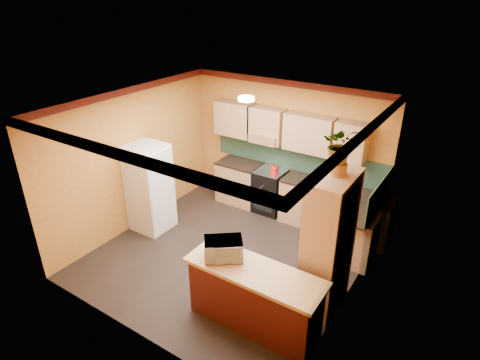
# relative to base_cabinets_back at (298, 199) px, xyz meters

# --- Properties ---
(room_shell) EXTENTS (4.24, 4.24, 2.72)m
(room_shell) POSITION_rel_base_cabinets_back_xyz_m (-0.45, -1.52, 1.65)
(room_shell) COLOR black
(room_shell) RESTS_ON ground
(base_cabinets_back) EXTENTS (3.65, 0.60, 0.88)m
(base_cabinets_back) POSITION_rel_base_cabinets_back_xyz_m (0.00, 0.00, 0.00)
(base_cabinets_back) COLOR tan
(base_cabinets_back) RESTS_ON ground
(countertop_back) EXTENTS (3.65, 0.62, 0.04)m
(countertop_back) POSITION_rel_base_cabinets_back_xyz_m (0.00, -0.00, 0.46)
(countertop_back) COLOR black
(countertop_back) RESTS_ON base_cabinets_back
(stove) EXTENTS (0.58, 0.58, 0.91)m
(stove) POSITION_rel_base_cabinets_back_xyz_m (-0.62, -0.00, 0.02)
(stove) COLOR black
(stove) RESTS_ON ground
(kettle) EXTENTS (0.18, 0.18, 0.18)m
(kettle) POSITION_rel_base_cabinets_back_xyz_m (-0.53, -0.05, 0.56)
(kettle) COLOR #BA0C0E
(kettle) RESTS_ON stove
(sink) EXTENTS (0.48, 0.40, 0.03)m
(sink) POSITION_rel_base_cabinets_back_xyz_m (0.78, 0.00, 0.50)
(sink) COLOR silver
(sink) RESTS_ON countertop_back
(base_cabinets_right) EXTENTS (0.60, 0.80, 0.88)m
(base_cabinets_right) POSITION_rel_base_cabinets_back_xyz_m (1.33, -0.72, 0.00)
(base_cabinets_right) COLOR tan
(base_cabinets_right) RESTS_ON ground
(countertop_right) EXTENTS (0.62, 0.80, 0.04)m
(countertop_right) POSITION_rel_base_cabinets_back_xyz_m (1.33, -0.72, 0.46)
(countertop_right) COLOR black
(countertop_right) RESTS_ON base_cabinets_right
(fridge) EXTENTS (0.68, 0.66, 1.70)m
(fridge) POSITION_rel_base_cabinets_back_xyz_m (-2.22, -1.81, 0.41)
(fridge) COLOR white
(fridge) RESTS_ON ground
(pantry) EXTENTS (0.48, 0.90, 2.10)m
(pantry) POSITION_rel_base_cabinets_back_xyz_m (1.38, -1.98, 0.61)
(pantry) COLOR tan
(pantry) RESTS_ON ground
(fern_pot) EXTENTS (0.22, 0.22, 0.16)m
(fern_pot) POSITION_rel_base_cabinets_back_xyz_m (1.38, -1.93, 1.74)
(fern_pot) COLOR #AA6029
(fern_pot) RESTS_ON pantry
(fern) EXTENTS (0.53, 0.49, 0.48)m
(fern) POSITION_rel_base_cabinets_back_xyz_m (1.38, -1.93, 2.06)
(fern) COLOR tan
(fern) RESTS_ON fern_pot
(breakfast_bar) EXTENTS (1.80, 0.55, 0.88)m
(breakfast_bar) POSITION_rel_base_cabinets_back_xyz_m (0.74, -2.88, 0.00)
(breakfast_bar) COLOR #451110
(breakfast_bar) RESTS_ON ground
(bar_top) EXTENTS (1.90, 0.65, 0.05)m
(bar_top) POSITION_rel_base_cabinets_back_xyz_m (0.74, -2.88, 0.47)
(bar_top) COLOR tan
(bar_top) RESTS_ON breakfast_bar
(microwave) EXTENTS (0.62, 0.59, 0.28)m
(microwave) POSITION_rel_base_cabinets_back_xyz_m (0.24, -2.88, 0.63)
(microwave) COLOR white
(microwave) RESTS_ON bar_top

